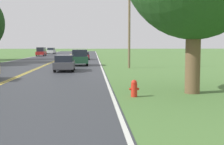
# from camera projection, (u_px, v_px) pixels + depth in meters

# --- Properties ---
(fire_hydrant) EXTENTS (0.46, 0.30, 0.80)m
(fire_hydrant) POSITION_uv_depth(u_px,v_px,m) (134.00, 88.00, 14.61)
(fire_hydrant) COLOR red
(fire_hydrant) RESTS_ON ground
(utility_pole_midground) EXTENTS (1.80, 0.24, 8.73)m
(utility_pole_midground) POSITION_uv_depth(u_px,v_px,m) (129.00, 25.00, 32.54)
(utility_pole_midground) COLOR brown
(utility_pole_midground) RESTS_ON ground
(car_dark_grey_hatchback_mid_near) EXTENTS (1.89, 4.30, 1.49)m
(car_dark_grey_hatchback_mid_near) POSITION_uv_depth(u_px,v_px,m) (65.00, 63.00, 28.97)
(car_dark_grey_hatchback_mid_near) COLOR black
(car_dark_grey_hatchback_mid_near) RESTS_ON ground
(car_dark_green_suv_mid_far) EXTENTS (2.08, 4.00, 1.88)m
(car_dark_green_suv_mid_far) POSITION_uv_depth(u_px,v_px,m) (80.00, 57.00, 36.75)
(car_dark_green_suv_mid_far) COLOR black
(car_dark_green_suv_mid_far) RESTS_ON ground
(car_maroon_hatchback_receding) EXTENTS (1.82, 3.85, 1.27)m
(car_maroon_hatchback_receding) POSITION_uv_depth(u_px,v_px,m) (84.00, 55.00, 51.97)
(car_maroon_hatchback_receding) COLOR black
(car_maroon_hatchback_receding) RESTS_ON ground
(car_red_van_distant) EXTENTS (1.75, 4.58, 1.91)m
(car_red_van_distant) POSITION_uv_depth(u_px,v_px,m) (41.00, 51.00, 68.73)
(car_red_van_distant) COLOR black
(car_red_van_distant) RESTS_ON ground
(car_silver_van_horizon) EXTENTS (2.00, 4.10, 1.66)m
(car_silver_van_horizon) POSITION_uv_depth(u_px,v_px,m) (51.00, 51.00, 84.89)
(car_silver_van_horizon) COLOR black
(car_silver_van_horizon) RESTS_ON ground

